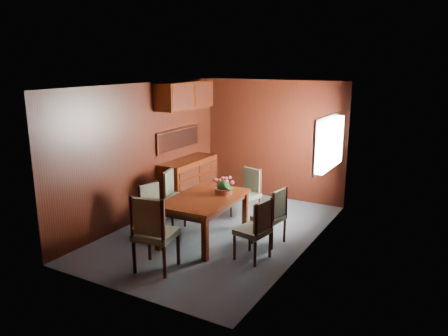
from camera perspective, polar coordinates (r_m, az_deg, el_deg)
The scene contains 11 objects.
ground at distance 7.32m, azimuth -0.81°, elevation -8.35°, with size 4.50×4.50×0.00m, color #3E4C55.
room_shell at distance 7.21m, azimuth -0.24°, elevation 4.79°, with size 3.06×4.52×2.41m.
sideboard at distance 8.61m, azimuth -4.65°, elevation -1.79°, with size 0.48×1.40×0.90m, color #381407.
dining_table at distance 6.87m, azimuth -2.62°, elevation -4.56°, with size 0.99×1.52×0.70m.
chair_left_near at distance 7.05m, azimuth -9.20°, elevation -5.16°, with size 0.47×0.49×0.88m.
chair_left_far at distance 7.66m, azimuth -6.54°, elevation -3.28°, with size 0.53×0.54×0.94m.
chair_right_near at distance 6.19m, azimuth 4.29°, elevation -7.63°, with size 0.48×0.49×0.91m.
chair_right_far at distance 6.74m, azimuth 6.40°, elevation -5.89°, with size 0.47×0.49×0.90m.
chair_head at distance 5.89m, azimuth -9.30°, elevation -7.93°, with size 0.59×0.58×1.08m.
chair_foot at distance 7.87m, azimuth 3.17°, elevation -2.88°, with size 0.53×0.52×0.91m.
flower_centerpiece at distance 6.96m, azimuth -0.05°, elevation -2.20°, with size 0.31×0.31×0.31m.
Camera 1 is at (3.43, -5.84, 2.77)m, focal length 35.00 mm.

